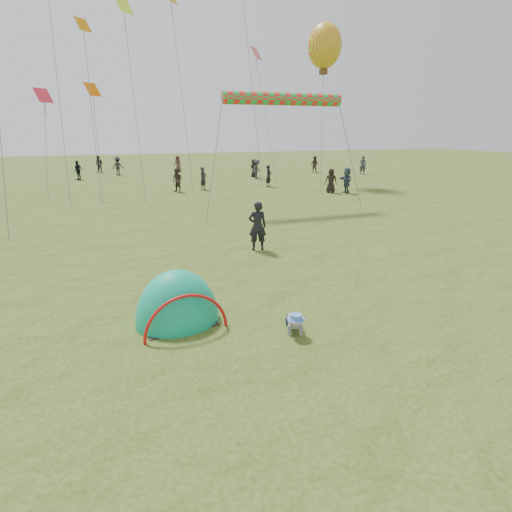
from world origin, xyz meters
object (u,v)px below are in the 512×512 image
object	(u,v)px
popup_tent	(178,321)
standing_adult	(257,226)
balloon_kite	(324,49)
crawling_toddler	(295,321)

from	to	relation	value
popup_tent	standing_adult	world-z (taller)	standing_adult
standing_adult	balloon_kite	bearing A→B (deg)	-113.27
crawling_toddler	balloon_kite	distance (m)	27.90
crawling_toddler	balloon_kite	xyz separation A→B (m)	(12.72, 22.80, 9.82)
popup_tent	balloon_kite	world-z (taller)	balloon_kite
crawling_toddler	standing_adult	xyz separation A→B (m)	(1.35, 6.15, 0.63)
popup_tent	standing_adult	bearing A→B (deg)	45.33
crawling_toddler	standing_adult	world-z (taller)	standing_adult
popup_tent	standing_adult	distance (m)	6.09
crawling_toddler	popup_tent	xyz separation A→B (m)	(-2.32, 1.37, -0.27)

